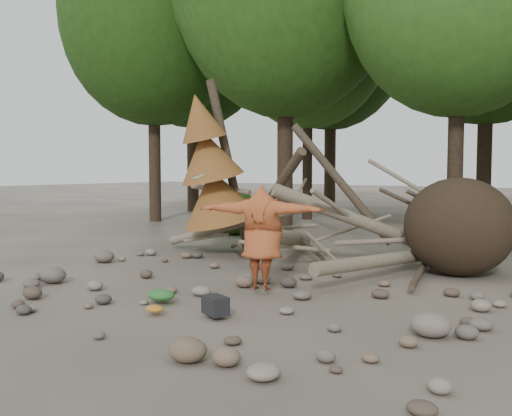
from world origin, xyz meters
The scene contains 13 objects.
ground centered at (0.00, 0.00, 0.00)m, with size 120.00×120.00×0.00m, color #514C44.
deadfall_pile centered at (2.02, 4.24, 0.95)m, with size 8.55×5.24×3.30m.
dead_conifer centered at (-3.12, 3.37, 2.11)m, with size 2.06×2.16×4.35m.
bush_left centered at (-5.50, 7.20, 0.72)m, with size 1.80×1.80×1.44m, color #244C14.
bush_mid centered at (0.80, 7.80, 0.56)m, with size 1.40×1.40×1.12m, color #30611C.
frisbee_thrower centered at (0.42, 0.55, 0.98)m, with size 2.45×1.26×2.02m.
backpack centered at (0.79, -1.11, 0.13)m, with size 0.39×0.26×0.26m, color black.
cloth_green centered at (-0.49, -0.94, 0.09)m, with size 0.47×0.39×0.18m, color #2C6E2C.
cloth_orange centered at (-0.03, -1.52, 0.05)m, with size 0.29×0.23×0.10m, color #C67622.
boulder_front_left centered at (-3.31, -0.99, 0.15)m, with size 0.51×0.46×0.30m, color #655D54.
boulder_front_right centered at (1.74, -2.71, 0.14)m, with size 0.46×0.41×0.27m, color brown.
boulder_mid_right centered at (3.60, -0.17, 0.16)m, with size 0.52×0.47×0.31m, color gray.
boulder_mid_left centered at (-4.42, 1.10, 0.15)m, with size 0.48×0.44×0.29m, color #635C54.
Camera 1 is at (6.04, -7.28, 2.16)m, focal length 40.00 mm.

